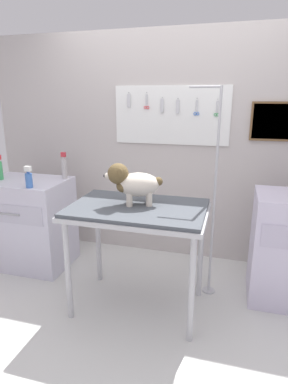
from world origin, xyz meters
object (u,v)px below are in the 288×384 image
dog (133,183)px  grooming_table (138,217)px  counter_left (29,223)px  grooming_arm (213,204)px

dog → grooming_table: bearing=-34.4°
grooming_table → dog: (-0.05, 0.03, 0.26)m
counter_left → dog: bearing=-16.6°
grooming_arm → counter_left: (-1.80, 0.03, -0.37)m
counter_left → grooming_table: bearing=-17.4°
grooming_arm → counter_left: size_ratio=1.96×
grooming_arm → grooming_table: bearing=-145.8°
grooming_table → dog: size_ratio=2.42×
grooming_arm → dog: (-0.59, -0.33, 0.22)m
grooming_arm → dog: grooming_arm is taller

